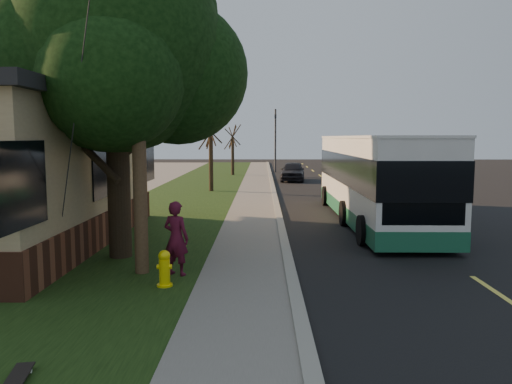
# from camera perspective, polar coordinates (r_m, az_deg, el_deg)

# --- Properties ---
(ground) EXTENTS (120.00, 120.00, 0.00)m
(ground) POSITION_cam_1_polar(r_m,az_deg,el_deg) (10.26, 4.31, -11.09)
(ground) COLOR black
(ground) RESTS_ON ground
(road) EXTENTS (8.00, 80.00, 0.01)m
(road) POSITION_cam_1_polar(r_m,az_deg,el_deg) (20.54, 13.77, -2.46)
(road) COLOR black
(road) RESTS_ON ground
(curb) EXTENTS (0.25, 80.00, 0.12)m
(curb) POSITION_cam_1_polar(r_m,az_deg,el_deg) (20.01, 2.54, -2.35)
(curb) COLOR gray
(curb) RESTS_ON ground
(sidewalk) EXTENTS (2.00, 80.00, 0.08)m
(sidewalk) POSITION_cam_1_polar(r_m,az_deg,el_deg) (20.01, -0.33, -2.41)
(sidewalk) COLOR slate
(sidewalk) RESTS_ON ground
(grass_verge) EXTENTS (5.00, 80.00, 0.07)m
(grass_verge) POSITION_cam_1_polar(r_m,az_deg,el_deg) (20.38, -10.23, -2.36)
(grass_verge) COLOR black
(grass_verge) RESTS_ON ground
(fire_hydrant) EXTENTS (0.32, 0.32, 0.74)m
(fire_hydrant) POSITION_cam_1_polar(r_m,az_deg,el_deg) (10.31, -10.42, -8.59)
(fire_hydrant) COLOR yellow
(fire_hydrant) RESTS_ON grass_verge
(utility_pole) EXTENTS (2.86, 3.21, 9.07)m
(utility_pole) POSITION_cam_1_polar(r_m,az_deg,el_deg) (11.21, -13.50, 14.17)
(utility_pole) COLOR #473321
(utility_pole) RESTS_ON ground
(leafy_tree) EXTENTS (6.30, 6.00, 7.80)m
(leafy_tree) POSITION_cam_1_polar(r_m,az_deg,el_deg) (13.09, -15.53, 15.32)
(leafy_tree) COLOR black
(leafy_tree) RESTS_ON grass_verge
(bare_tree_near) EXTENTS (1.38, 1.21, 4.31)m
(bare_tree_near) POSITION_cam_1_polar(r_m,az_deg,el_deg) (27.94, -5.18, 4.38)
(bare_tree_near) COLOR black
(bare_tree_near) RESTS_ON grass_verge
(bare_tree_far) EXTENTS (1.38, 1.21, 4.03)m
(bare_tree_far) POSITION_cam_1_polar(r_m,az_deg,el_deg) (39.86, -2.68, 4.75)
(bare_tree_far) COLOR black
(bare_tree_far) RESTS_ON grass_verge
(traffic_signal) EXTENTS (0.18, 0.22, 5.50)m
(traffic_signal) POSITION_cam_1_polar(r_m,az_deg,el_deg) (43.79, 2.23, 6.41)
(traffic_signal) COLOR #2D2D30
(traffic_signal) RESTS_ON ground
(transit_bus) EXTENTS (2.65, 11.49, 3.11)m
(transit_bus) POSITION_cam_1_polar(r_m,az_deg,el_deg) (18.59, 13.30, 1.78)
(transit_bus) COLOR silver
(transit_bus) RESTS_ON ground
(skateboarder) EXTENTS (0.70, 0.59, 1.63)m
(skateboarder) POSITION_cam_1_polar(r_m,az_deg,el_deg) (10.99, -9.11, -5.24)
(skateboarder) COLOR #4A0E23
(skateboarder) RESTS_ON grass_verge
(skateboard_main) EXTENTS (0.40, 0.94, 0.09)m
(skateboard_main) POSITION_cam_1_polar(r_m,az_deg,el_deg) (7.07, -25.75, -18.82)
(skateboard_main) COLOR black
(skateboard_main) RESTS_ON grass_verge
(dumpster) EXTENTS (1.64, 1.34, 1.38)m
(dumpster) POSITION_cam_1_polar(r_m,az_deg,el_deg) (16.97, -21.62, -2.05)
(dumpster) COLOR black
(dumpster) RESTS_ON building_lot
(distant_car) EXTENTS (1.97, 4.13, 1.36)m
(distant_car) POSITION_cam_1_polar(r_m,az_deg,el_deg) (35.15, 4.21, 2.38)
(distant_car) COLOR black
(distant_car) RESTS_ON ground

